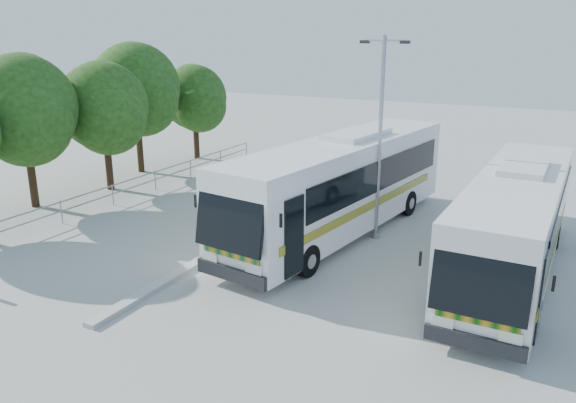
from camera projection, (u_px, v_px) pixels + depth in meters
The scene contains 10 objects.
ground at pixel (269, 267), 19.40m from camera, with size 100.00×100.00×0.00m, color #9F9F9A.
kerb_divider at pixel (242, 236), 22.09m from camera, with size 0.40×16.00×0.15m, color #B2B2AD.
railing at pixel (127, 185), 26.98m from camera, with size 0.06×22.00×1.00m.
tree_far_b at pixel (24, 108), 24.81m from camera, with size 5.33×5.03×6.96m.
tree_far_c at pixel (104, 107), 27.83m from camera, with size 4.97×4.69×6.49m.
tree_far_d at pixel (136, 88), 31.35m from camera, with size 5.62×5.30×7.33m.
tree_far_e at pixel (195, 98), 35.15m from camera, with size 4.54×4.28×5.92m.
coach_main at pixel (341, 184), 22.10m from camera, with size 4.62×13.78×3.76m.
coach_adjacent at pixel (515, 222), 18.26m from camera, with size 2.84×12.24×3.38m.
lamppost at pixel (380, 131), 20.97m from camera, with size 1.88×0.32×7.68m.
Camera 1 is at (8.80, -15.64, 7.73)m, focal length 35.00 mm.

